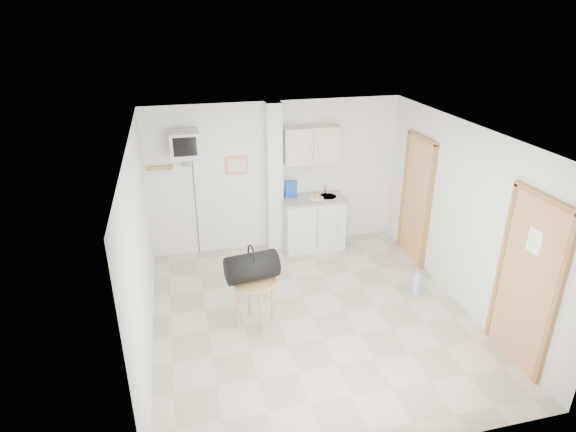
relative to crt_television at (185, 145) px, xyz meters
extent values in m
plane|color=#B9AD96|center=(1.45, -2.02, -1.94)|extent=(4.50, 4.50, 0.00)
cube|color=white|center=(1.45, 0.23, -0.69)|extent=(4.20, 0.04, 2.50)
cube|color=white|center=(1.45, -4.27, -0.69)|extent=(4.20, 0.04, 2.50)
cube|color=white|center=(-0.65, -2.02, -0.69)|extent=(0.04, 4.50, 2.50)
cube|color=white|center=(3.55, -2.02, -0.69)|extent=(0.04, 4.50, 2.50)
cube|color=white|center=(1.45, -2.02, 0.56)|extent=(4.20, 4.50, 0.04)
cube|color=white|center=(1.40, 0.12, -0.69)|extent=(0.25, 0.22, 2.50)
cube|color=#F27562|center=(0.80, 0.21, -0.44)|extent=(0.36, 0.03, 0.30)
cube|color=silver|center=(0.80, 0.19, -0.44)|extent=(0.28, 0.01, 0.22)
cube|color=#B7814D|center=(-0.40, 0.20, -0.39)|extent=(0.40, 0.05, 0.06)
cube|color=white|center=(1.13, 0.22, -0.99)|extent=(0.15, 0.02, 0.08)
cylinder|color=#B7814D|center=(-0.55, 0.14, -0.40)|extent=(0.02, 0.08, 0.02)
cylinder|color=#B7814D|center=(-0.25, 0.14, -0.40)|extent=(0.02, 0.08, 0.02)
cube|color=olive|center=(3.52, -0.77, -0.94)|extent=(0.04, 0.75, 2.00)
cube|color=brown|center=(3.52, -0.77, -0.94)|extent=(0.06, 0.87, 2.06)
cube|color=olive|center=(3.52, -3.37, -0.93)|extent=(0.04, 0.82, 2.02)
cube|color=brown|center=(3.52, -3.37, -0.93)|extent=(0.06, 0.94, 2.08)
cube|color=white|center=(3.50, -3.37, -0.39)|extent=(0.01, 0.20, 0.28)
cube|color=silver|center=(2.03, -0.05, -1.50)|extent=(1.00, 0.55, 0.88)
cube|color=#A89C91|center=(2.03, -0.05, -1.04)|extent=(1.03, 0.58, 0.04)
cylinder|color=#B7B7BA|center=(2.28, -0.05, -1.04)|extent=(0.30, 0.30, 0.05)
cylinder|color=#B7B7BA|center=(2.28, 0.09, -0.94)|extent=(0.02, 0.02, 0.16)
cylinder|color=#B7B7BA|center=(2.28, 0.03, -0.86)|extent=(0.02, 0.13, 0.02)
cube|color=beige|center=(2.00, 0.07, -0.14)|extent=(0.90, 0.32, 0.60)
cube|color=#1247A3|center=(1.67, 0.05, -0.87)|extent=(0.19, 0.07, 0.29)
cylinder|color=white|center=(2.07, -0.10, -1.01)|extent=(0.22, 0.22, 0.01)
sphere|color=tan|center=(2.07, -0.10, -0.96)|extent=(0.11, 0.11, 0.11)
cube|color=slate|center=(0.00, 0.07, -0.21)|extent=(0.36, 0.32, 0.02)
cube|color=slate|center=(0.00, 0.20, -0.29)|extent=(0.10, 0.06, 0.20)
cube|color=#BCBCBE|center=(0.00, 0.00, 0.01)|extent=(0.44, 0.42, 0.40)
cube|color=black|center=(0.00, -0.22, 0.03)|extent=(0.34, 0.02, 0.28)
cylinder|color=black|center=(0.10, 0.21, -1.07)|extent=(0.01, 0.01, 1.73)
cylinder|color=#B7814D|center=(0.67, -2.00, -1.28)|extent=(0.57, 0.57, 0.03)
cylinder|color=#B7814D|center=(0.91, -1.96, -1.62)|extent=(0.04, 0.04, 0.64)
cylinder|color=#B7814D|center=(0.64, -1.76, -1.62)|extent=(0.04, 0.04, 0.64)
cylinder|color=#B7814D|center=(0.43, -2.03, -1.62)|extent=(0.04, 0.04, 0.64)
cylinder|color=#B7814D|center=(0.70, -2.24, -1.62)|extent=(0.04, 0.04, 0.64)
cylinder|color=black|center=(0.65, -1.98, -1.09)|extent=(0.70, 0.46, 0.36)
torus|color=black|center=(0.65, -1.98, -0.92)|extent=(0.06, 0.27, 0.27)
cylinder|color=#99B0CE|center=(3.08, -1.84, -1.78)|extent=(0.12, 0.12, 0.32)
cylinder|color=#99B0CE|center=(3.08, -1.84, -1.60)|extent=(0.04, 0.04, 0.04)
camera|label=1|loc=(-0.16, -7.21, 1.93)|focal=30.00mm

